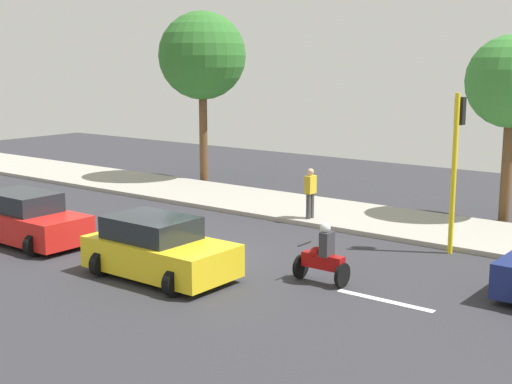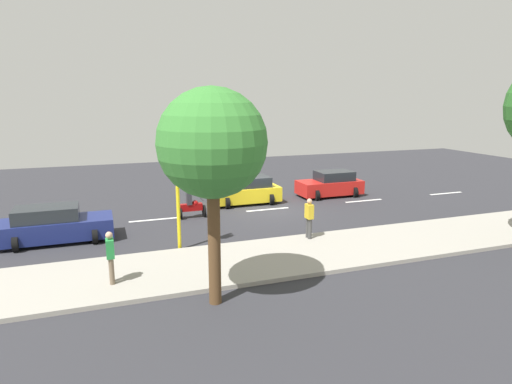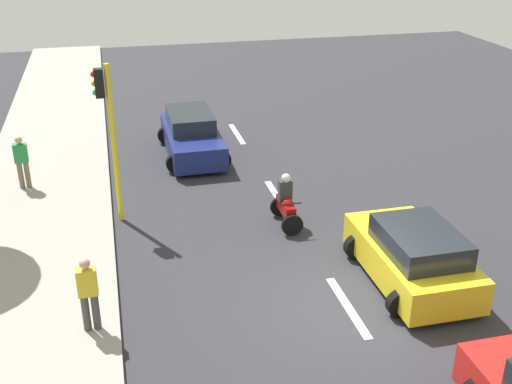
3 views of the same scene
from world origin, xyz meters
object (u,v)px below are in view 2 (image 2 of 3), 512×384
car_red (330,185)px  car_dark_blue (55,225)px  car_yellow_cab (246,191)px  street_tree_south (212,145)px  pedestrian_by_tree (111,256)px  traffic_light_corner (178,177)px  pedestrian_near_signal (309,217)px  motorcycle (191,205)px

car_red → car_dark_blue: size_ratio=0.87×
car_yellow_cab → street_tree_south: bearing=-22.5°
pedestrian_by_tree → traffic_light_corner: size_ratio=0.38×
pedestrian_by_tree → traffic_light_corner: bearing=135.8°
car_yellow_cab → traffic_light_corner: 8.59m
car_dark_blue → traffic_light_corner: size_ratio=0.98×
pedestrian_near_signal → car_dark_blue: bearing=-109.6°
car_dark_blue → traffic_light_corner: bearing=58.8°
pedestrian_near_signal → traffic_light_corner: traffic_light_corner is taller
street_tree_south → traffic_light_corner: bearing=-178.1°
motorcycle → pedestrian_by_tree: size_ratio=0.91×
pedestrian_by_tree → pedestrian_near_signal: bearing=104.3°
pedestrian_near_signal → street_tree_south: street_tree_south is taller
car_yellow_cab → pedestrian_by_tree: size_ratio=2.29×
traffic_light_corner → motorcycle: bearing=162.9°
car_yellow_cab → pedestrian_near_signal: pedestrian_near_signal is taller
car_yellow_cab → car_red: size_ratio=1.00×
pedestrian_by_tree → traffic_light_corner: 4.22m
pedestrian_near_signal → traffic_light_corner: size_ratio=0.38×
traffic_light_corner → car_red: bearing=122.8°
car_yellow_cab → motorcycle: size_ratio=2.53×
street_tree_south → car_yellow_cab: bearing=157.5°
car_red → street_tree_south: bearing=-41.5°
pedestrian_by_tree → car_yellow_cab: bearing=141.1°
car_yellow_cab → car_red: same height
street_tree_south → pedestrian_by_tree: bearing=-127.4°
car_dark_blue → pedestrian_by_tree: pedestrian_by_tree is taller
car_dark_blue → traffic_light_corner: 5.90m
car_red → motorcycle: motorcycle is taller
motorcycle → traffic_light_corner: traffic_light_corner is taller
motorcycle → pedestrian_by_tree: 8.36m
pedestrian_near_signal → street_tree_south: 7.48m
pedestrian_by_tree → motorcycle: bearing=151.0°
car_yellow_cab → car_dark_blue: (3.84, -9.62, 0.00)m
motorcycle → pedestrian_by_tree: pedestrian_by_tree is taller
car_dark_blue → pedestrian_by_tree: bearing=20.2°
car_yellow_cab → motorcycle: motorcycle is taller
pedestrian_near_signal → car_yellow_cab: bearing=-177.6°
car_red → pedestrian_by_tree: size_ratio=2.28×
pedestrian_near_signal → pedestrian_by_tree: bearing=-75.7°
pedestrian_by_tree → traffic_light_corner: traffic_light_corner is taller
pedestrian_by_tree → street_tree_south: (2.14, 2.80, 3.59)m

